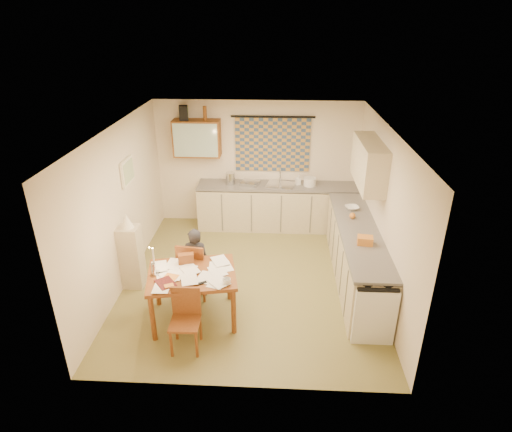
# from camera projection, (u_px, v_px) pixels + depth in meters

# --- Properties ---
(floor) EXTENTS (4.00, 4.50, 0.02)m
(floor) POSITION_uv_depth(u_px,v_px,m) (250.00, 280.00, 7.04)
(floor) COLOR olive
(floor) RESTS_ON ground
(ceiling) EXTENTS (4.00, 4.50, 0.02)m
(ceiling) POSITION_uv_depth(u_px,v_px,m) (249.00, 128.00, 5.96)
(ceiling) COLOR white
(ceiling) RESTS_ON floor
(wall_back) EXTENTS (4.00, 0.02, 2.50)m
(wall_back) POSITION_uv_depth(u_px,v_px,m) (257.00, 164.00, 8.54)
(wall_back) COLOR beige
(wall_back) RESTS_ON floor
(wall_front) EXTENTS (4.00, 0.02, 2.50)m
(wall_front) POSITION_uv_depth(u_px,v_px,m) (236.00, 300.00, 4.46)
(wall_front) COLOR beige
(wall_front) RESTS_ON floor
(wall_left) EXTENTS (0.02, 4.50, 2.50)m
(wall_left) POSITION_uv_depth(u_px,v_px,m) (120.00, 207.00, 6.60)
(wall_left) COLOR beige
(wall_left) RESTS_ON floor
(wall_right) EXTENTS (0.02, 4.50, 2.50)m
(wall_right) POSITION_uv_depth(u_px,v_px,m) (383.00, 213.00, 6.41)
(wall_right) COLOR beige
(wall_right) RESTS_ON floor
(window_blind) EXTENTS (1.45, 0.03, 1.05)m
(window_blind) POSITION_uv_depth(u_px,v_px,m) (272.00, 145.00, 8.32)
(window_blind) COLOR navy
(window_blind) RESTS_ON wall_back
(curtain_rod) EXTENTS (1.60, 0.04, 0.04)m
(curtain_rod) POSITION_uv_depth(u_px,v_px,m) (273.00, 117.00, 8.07)
(curtain_rod) COLOR black
(curtain_rod) RESTS_ON wall_back
(wall_cabinet) EXTENTS (0.90, 0.34, 0.70)m
(wall_cabinet) POSITION_uv_depth(u_px,v_px,m) (197.00, 138.00, 8.20)
(wall_cabinet) COLOR #643511
(wall_cabinet) RESTS_ON wall_back
(wall_cabinet_glass) EXTENTS (0.84, 0.02, 0.64)m
(wall_cabinet_glass) POSITION_uv_depth(u_px,v_px,m) (195.00, 141.00, 8.05)
(wall_cabinet_glass) COLOR #99B2A5
(wall_cabinet_glass) RESTS_ON wall_back
(upper_cabinet_right) EXTENTS (0.34, 1.30, 0.70)m
(upper_cabinet_right) POSITION_uv_depth(u_px,v_px,m) (369.00, 163.00, 6.66)
(upper_cabinet_right) COLOR tan
(upper_cabinet_right) RESTS_ON wall_right
(framed_print) EXTENTS (0.04, 0.50, 0.40)m
(framed_print) POSITION_uv_depth(u_px,v_px,m) (127.00, 171.00, 6.76)
(framed_print) COLOR white
(framed_print) RESTS_ON wall_left
(print_canvas) EXTENTS (0.01, 0.42, 0.32)m
(print_canvas) POSITION_uv_depth(u_px,v_px,m) (129.00, 171.00, 6.76)
(print_canvas) COLOR silver
(print_canvas) RESTS_ON wall_left
(counter_back) EXTENTS (3.30, 0.62, 0.92)m
(counter_back) POSITION_uv_depth(u_px,v_px,m) (281.00, 207.00, 8.58)
(counter_back) COLOR tan
(counter_back) RESTS_ON floor
(counter_right) EXTENTS (0.62, 2.95, 0.92)m
(counter_right) POSITION_uv_depth(u_px,v_px,m) (356.00, 255.00, 6.85)
(counter_right) COLOR tan
(counter_right) RESTS_ON floor
(stove) EXTENTS (0.55, 0.55, 0.85)m
(stove) POSITION_uv_depth(u_px,v_px,m) (371.00, 306.00, 5.71)
(stove) COLOR white
(stove) RESTS_ON floor
(sink) EXTENTS (0.63, 0.56, 0.10)m
(sink) POSITION_uv_depth(u_px,v_px,m) (281.00, 187.00, 8.40)
(sink) COLOR silver
(sink) RESTS_ON counter_back
(tap) EXTENTS (0.03, 0.03, 0.28)m
(tap) POSITION_uv_depth(u_px,v_px,m) (280.00, 175.00, 8.48)
(tap) COLOR silver
(tap) RESTS_ON counter_back
(dish_rack) EXTENTS (0.42, 0.39, 0.06)m
(dish_rack) POSITION_uv_depth(u_px,v_px,m) (250.00, 183.00, 8.40)
(dish_rack) COLOR silver
(dish_rack) RESTS_ON counter_back
(kettle) EXTENTS (0.20, 0.20, 0.24)m
(kettle) POSITION_uv_depth(u_px,v_px,m) (231.00, 178.00, 8.38)
(kettle) COLOR silver
(kettle) RESTS_ON counter_back
(mixing_bowl) EXTENTS (0.26, 0.26, 0.16)m
(mixing_bowl) POSITION_uv_depth(u_px,v_px,m) (310.00, 182.00, 8.32)
(mixing_bowl) COLOR white
(mixing_bowl) RESTS_ON counter_back
(soap_bottle) EXTENTS (0.14, 0.14, 0.20)m
(soap_bottle) POSITION_uv_depth(u_px,v_px,m) (298.00, 180.00, 8.37)
(soap_bottle) COLOR white
(soap_bottle) RESTS_ON counter_back
(bowl) EXTENTS (0.34, 0.34, 0.06)m
(bowl) POSITION_uv_depth(u_px,v_px,m) (352.00, 208.00, 7.32)
(bowl) COLOR white
(bowl) RESTS_ON counter_right
(orange_bag) EXTENTS (0.24, 0.19, 0.12)m
(orange_bag) POSITION_uv_depth(u_px,v_px,m) (365.00, 240.00, 6.20)
(orange_bag) COLOR orange
(orange_bag) RESTS_ON counter_right
(fruit_orange) EXTENTS (0.10, 0.10, 0.10)m
(fruit_orange) POSITION_uv_depth(u_px,v_px,m) (352.00, 216.00, 6.98)
(fruit_orange) COLOR orange
(fruit_orange) RESTS_ON counter_right
(speaker) EXTENTS (0.20, 0.23, 0.26)m
(speaker) POSITION_uv_depth(u_px,v_px,m) (183.00, 113.00, 8.01)
(speaker) COLOR black
(speaker) RESTS_ON wall_cabinet
(bottle_green) EXTENTS (0.09, 0.09, 0.26)m
(bottle_green) POSITION_uv_depth(u_px,v_px,m) (186.00, 113.00, 8.00)
(bottle_green) COLOR #195926
(bottle_green) RESTS_ON wall_cabinet
(bottle_brown) EXTENTS (0.07, 0.07, 0.26)m
(bottle_brown) POSITION_uv_depth(u_px,v_px,m) (205.00, 113.00, 7.99)
(bottle_brown) COLOR #643511
(bottle_brown) RESTS_ON wall_cabinet
(dining_table) EXTENTS (1.33, 1.10, 0.75)m
(dining_table) POSITION_uv_depth(u_px,v_px,m) (193.00, 296.00, 5.99)
(dining_table) COLOR brown
(dining_table) RESTS_ON floor
(chair_far) EXTENTS (0.48, 0.48, 0.93)m
(chair_far) POSITION_uv_depth(u_px,v_px,m) (195.00, 278.00, 6.54)
(chair_far) COLOR brown
(chair_far) RESTS_ON floor
(chair_near) EXTENTS (0.38, 0.38, 0.83)m
(chair_near) POSITION_uv_depth(u_px,v_px,m) (186.00, 331.00, 5.50)
(chair_near) COLOR brown
(chair_near) RESTS_ON floor
(person) EXTENTS (0.41, 0.27, 1.13)m
(person) POSITION_uv_depth(u_px,v_px,m) (196.00, 263.00, 6.43)
(person) COLOR black
(person) RESTS_ON floor
(shelf_stand) EXTENTS (0.32, 0.30, 1.03)m
(shelf_stand) POSITION_uv_depth(u_px,v_px,m) (132.00, 257.00, 6.67)
(shelf_stand) COLOR tan
(shelf_stand) RESTS_ON floor
(lampshade) EXTENTS (0.20, 0.20, 0.22)m
(lampshade) POSITION_uv_depth(u_px,v_px,m) (126.00, 221.00, 6.41)
(lampshade) COLOR white
(lampshade) RESTS_ON shelf_stand
(letter_rack) EXTENTS (0.24, 0.15, 0.16)m
(letter_rack) POSITION_uv_depth(u_px,v_px,m) (186.00, 259.00, 6.01)
(letter_rack) COLOR brown
(letter_rack) RESTS_ON dining_table
(mug) EXTENTS (0.13, 0.13, 0.09)m
(mug) POSITION_uv_depth(u_px,v_px,m) (227.00, 281.00, 5.57)
(mug) COLOR white
(mug) RESTS_ON dining_table
(magazine) EXTENTS (0.49, 0.49, 0.03)m
(magazine) POSITION_uv_depth(u_px,v_px,m) (158.00, 286.00, 5.53)
(magazine) COLOR maroon
(magazine) RESTS_ON dining_table
(book) EXTENTS (0.31, 0.34, 0.02)m
(book) POSITION_uv_depth(u_px,v_px,m) (163.00, 278.00, 5.70)
(book) COLOR orange
(book) RESTS_ON dining_table
(orange_box) EXTENTS (0.14, 0.12, 0.04)m
(orange_box) POSITION_uv_depth(u_px,v_px,m) (169.00, 287.00, 5.51)
(orange_box) COLOR orange
(orange_box) RESTS_ON dining_table
(eyeglasses) EXTENTS (0.13, 0.10, 0.02)m
(eyeglasses) POSITION_uv_depth(u_px,v_px,m) (202.00, 283.00, 5.60)
(eyeglasses) COLOR black
(eyeglasses) RESTS_ON dining_table
(candle_holder) EXTENTS (0.08, 0.08, 0.18)m
(candle_holder) POSITION_uv_depth(u_px,v_px,m) (154.00, 269.00, 5.75)
(candle_holder) COLOR silver
(candle_holder) RESTS_ON dining_table
(candle) EXTENTS (0.03, 0.03, 0.22)m
(candle) POSITION_uv_depth(u_px,v_px,m) (153.00, 255.00, 5.69)
(candle) COLOR white
(candle) RESTS_ON dining_table
(candle_flame) EXTENTS (0.02, 0.02, 0.02)m
(candle_flame) POSITION_uv_depth(u_px,v_px,m) (149.00, 248.00, 5.63)
(candle_flame) COLOR #FFCC66
(candle_flame) RESTS_ON dining_table
(papers) EXTENTS (1.19, 1.01, 0.03)m
(papers) POSITION_uv_depth(u_px,v_px,m) (193.00, 273.00, 5.81)
(papers) COLOR white
(papers) RESTS_ON dining_table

